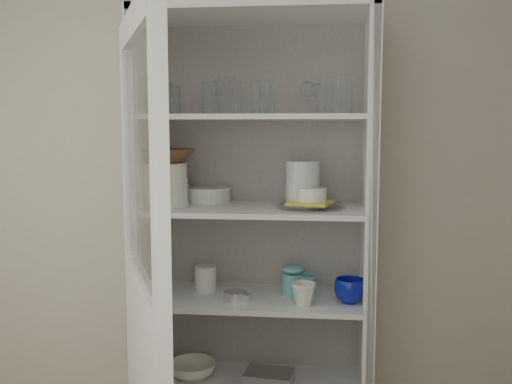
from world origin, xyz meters
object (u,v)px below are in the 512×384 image
Objects in this scene: white_canister at (205,278)px; cream_bowl at (163,170)px; terracotta_bowl at (163,156)px; mug_teal at (306,285)px; mug_blue at (350,291)px; cupboard_door at (145,343)px; teal_jar at (293,282)px; plate_stack_front at (164,192)px; cream_dish at (192,369)px; white_ramekin at (310,194)px; goblet_3 at (318,97)px; goblet_0 at (168,97)px; goblet_1 at (217,96)px; yellow_trivet at (310,203)px; pantry_cabinet at (257,274)px; mug_white at (304,294)px; measuring_cups at (235,296)px; glass_platter at (310,206)px; tin_box at (269,378)px; grey_bowl_stack at (303,184)px.

cream_bowl is at bearing -157.40° from white_canister.
mug_teal is (0.63, 0.06, -0.58)m from terracotta_bowl.
white_canister reaches higher than mug_blue.
cupboard_door is 0.92m from mug_blue.
terracotta_bowl is 2.18× the size of teal_jar.
cream_bowl is (0.00, 0.00, 0.10)m from plate_stack_front.
white_ramekin is at bearing -3.05° from cream_dish.
goblet_3 is 1.15× the size of mug_blue.
goblet_0 is 0.22m from goblet_1.
cupboard_door is 14.45× the size of white_ramekin.
yellow_trivet is at bearing 0.99° from plate_stack_front.
mug_white is (0.21, -0.18, -0.03)m from pantry_cabinet.
teal_jar is at bearing 5.25° from terracotta_bowl.
yellow_trivet is (0.65, -0.11, -0.46)m from goblet_0.
plate_stack_front is 0.10m from cream_bowl.
cupboard_door reaches higher than yellow_trivet.
measuring_cups is (0.32, -0.06, -0.60)m from terracotta_bowl.
white_canister is at bearing 172.88° from glass_platter.
cupboard_door is at bearing -81.51° from cream_bowl.
terracotta_bowl is 1.84× the size of white_ramekin.
mug_teal reaches higher than cream_dish.
yellow_trivet is 0.82× the size of tin_box.
mug_white is at bearing -78.74° from mug_teal.
yellow_trivet is 0.41m from mug_blue.
glass_platter is 2.54× the size of teal_jar.
mug_blue is at bearing -11.34° from goblet_0.
cream_bowl is 0.61m from grey_bowl_stack.
cream_dish is at bearing 154.17° from cupboard_door.
mug_blue is at bearing -17.53° from pantry_cabinet.
mug_white is at bearing -85.26° from grey_bowl_stack.
goblet_1 is at bearing 162.34° from white_ramekin.
cream_bowl reaches higher than mug_white.
glass_platter is 0.38m from mug_white.
goblet_3 is (0.58, 0.72, 0.86)m from cupboard_door.
grey_bowl_stack is (0.61, -0.07, -0.38)m from goblet_0.
mug_white is at bearing -20.06° from white_canister.
white_canister is (-0.45, 0.17, 0.01)m from mug_white.
glass_platter reaches higher than mug_teal.
mug_teal is 0.82× the size of white_canister.
tin_box is at bearing -58.66° from pantry_cabinet.
pantry_cabinet reaches higher than grey_bowl_stack.
goblet_1 is at bearing 34.17° from terracotta_bowl.
cream_dish is at bearing -170.57° from pantry_cabinet.
cream_dish is at bearing 19.86° from cream_bowl.
pantry_cabinet is at bearing 129.98° from mug_white.
pantry_cabinet is 0.24m from white_canister.
white_canister reaches higher than mug_white.
tin_box is at bearing -1.67° from terracotta_bowl.
goblet_0 is 1.40× the size of white_canister.
goblet_3 is 1.60× the size of mug_teal.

